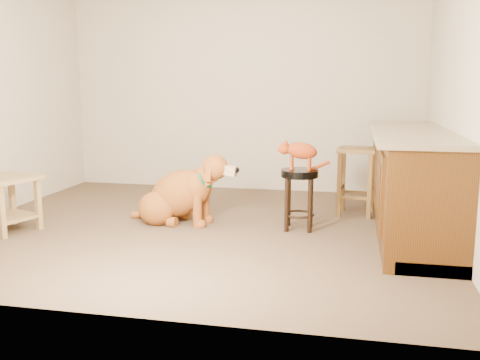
% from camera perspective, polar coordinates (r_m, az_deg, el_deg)
% --- Properties ---
extents(floor, '(4.50, 4.00, 0.01)m').
position_cam_1_polar(floor, '(5.12, -4.38, -5.09)').
color(floor, brown).
rests_on(floor, ground).
extents(room_shell, '(4.54, 4.04, 2.62)m').
position_cam_1_polar(room_shell, '(4.95, -4.65, 13.97)').
color(room_shell, '#BEB199').
rests_on(room_shell, ground).
extents(cabinet_run, '(0.70, 2.56, 0.94)m').
position_cam_1_polar(cabinet_run, '(5.14, 17.83, -0.46)').
color(cabinet_run, '#44270C').
rests_on(cabinet_run, ground).
extents(padded_stool, '(0.35, 0.35, 0.57)m').
position_cam_1_polar(padded_stool, '(5.00, 6.34, -0.76)').
color(padded_stool, black).
rests_on(padded_stool, ground).
extents(wood_stool, '(0.42, 0.42, 0.70)m').
position_cam_1_polar(wood_stool, '(5.67, 12.27, -0.02)').
color(wood_stool, brown).
rests_on(wood_stool, ground).
extents(side_table, '(0.63, 0.63, 0.52)m').
position_cam_1_polar(side_table, '(5.36, -23.65, -1.50)').
color(side_table, olive).
rests_on(side_table, ground).
extents(golden_retriever, '(1.16, 0.61, 0.74)m').
position_cam_1_polar(golden_retriever, '(5.26, -6.46, -1.63)').
color(golden_retriever, brown).
rests_on(golden_retriever, ground).
extents(tabby_kitten, '(0.49, 0.19, 0.31)m').
position_cam_1_polar(tabby_kitten, '(4.95, 6.29, 3.03)').
color(tabby_kitten, maroon).
rests_on(tabby_kitten, padded_stool).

